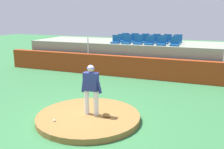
{
  "coord_description": "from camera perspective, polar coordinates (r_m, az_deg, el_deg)",
  "views": [
    {
      "loc": [
        3.61,
        -7.0,
        3.45
      ],
      "look_at": [
        0.0,
        2.17,
        1.09
      ],
      "focal_mm": 40.04,
      "sensor_mm": 36.0,
      "label": 1
    }
  ],
  "objects": [
    {
      "name": "ground_plane",
      "position": [
        8.6,
        -5.4,
        -10.23
      ],
      "size": [
        60.0,
        60.0,
        0.0
      ],
      "primitive_type": "plane",
      "color": "#357440"
    },
    {
      "name": "stadium_chair_1",
      "position": [
        15.05,
        3.33,
        7.61
      ],
      "size": [
        0.48,
        0.44,
        0.5
      ],
      "rotation": [
        0.0,
        0.0,
        3.14
      ],
      "color": "#165394",
      "rests_on": "bleacher_platform"
    },
    {
      "name": "bleacher_platform",
      "position": [
        16.17,
        8.33,
        4.19
      ],
      "size": [
        15.24,
        3.71,
        1.77
      ],
      "primitive_type": "cube",
      "color": "gray",
      "rests_on": "ground_plane"
    },
    {
      "name": "stadium_chair_17",
      "position": [
        16.23,
        14.84,
        7.61
      ],
      "size": [
        0.48,
        0.44,
        0.5
      ],
      "rotation": [
        0.0,
        0.0,
        3.14
      ],
      "color": "#165394",
      "rests_on": "bleacher_platform"
    },
    {
      "name": "stadium_chair_11",
      "position": [
        15.31,
        14.5,
        7.31
      ],
      "size": [
        0.48,
        0.44,
        0.5
      ],
      "rotation": [
        0.0,
        0.0,
        3.14
      ],
      "color": "#165394",
      "rests_on": "bleacher_platform"
    },
    {
      "name": "brick_barrier",
      "position": [
        13.99,
        6.07,
        1.6
      ],
      "size": [
        17.23,
        0.4,
        1.18
      ],
      "primitive_type": "cube",
      "color": "#9E3615",
      "rests_on": "ground_plane"
    },
    {
      "name": "pitchers_mound",
      "position": [
        8.56,
        -5.41,
        -9.66
      ],
      "size": [
        3.47,
        3.47,
        0.19
      ],
      "primitive_type": "cylinder",
      "color": "olive",
      "rests_on": "ground_plane"
    },
    {
      "name": "stadium_chair_5",
      "position": [
        14.44,
        14.11,
        6.98
      ],
      "size": [
        0.48,
        0.44,
        0.5
      ],
      "rotation": [
        0.0,
        0.0,
        3.14
      ],
      "color": "#165394",
      "rests_on": "bleacher_platform"
    },
    {
      "name": "stadium_chair_12",
      "position": [
        16.94,
        3.03,
        8.27
      ],
      "size": [
        0.48,
        0.44,
        0.5
      ],
      "rotation": [
        0.0,
        0.0,
        3.14
      ],
      "color": "#165394",
      "rests_on": "bleacher_platform"
    },
    {
      "name": "fence_post_left",
      "position": [
        14.93,
        -5.5,
        6.55
      ],
      "size": [
        0.06,
        0.06,
        0.97
      ],
      "primitive_type": "cylinder",
      "color": "silver",
      "rests_on": "brick_barrier"
    },
    {
      "name": "stadium_chair_2",
      "position": [
        14.87,
        5.99,
        7.49
      ],
      "size": [
        0.48,
        0.44,
        0.5
      ],
      "rotation": [
        0.0,
        0.0,
        3.14
      ],
      "color": "#165394",
      "rests_on": "bleacher_platform"
    },
    {
      "name": "stadium_chair_4",
      "position": [
        14.51,
        11.23,
        7.16
      ],
      "size": [
        0.48,
        0.44,
        0.5
      ],
      "rotation": [
        0.0,
        0.0,
        3.14
      ],
      "color": "#165394",
      "rests_on": "bleacher_platform"
    },
    {
      "name": "baseball",
      "position": [
        8.15,
        -13.07,
        -10.2
      ],
      "size": [
        0.07,
        0.07,
        0.07
      ],
      "primitive_type": "sphere",
      "color": "white",
      "rests_on": "pitchers_mound"
    },
    {
      "name": "stadium_chair_13",
      "position": [
        16.76,
        5.2,
        8.17
      ],
      "size": [
        0.48,
        0.44,
        0.5
      ],
      "rotation": [
        0.0,
        0.0,
        3.14
      ],
      "color": "#165394",
      "rests_on": "bleacher_platform"
    },
    {
      "name": "stadium_chair_8",
      "position": [
        15.7,
        6.83,
        7.78
      ],
      "size": [
        0.48,
        0.44,
        0.5
      ],
      "rotation": [
        0.0,
        0.0,
        3.14
      ],
      "color": "#165394",
      "rests_on": "bleacher_platform"
    },
    {
      "name": "fielding_glove",
      "position": [
        8.29,
        -1.28,
        -9.28
      ],
      "size": [
        0.36,
        0.31,
        0.11
      ],
      "primitive_type": "ellipsoid",
      "rotation": [
        0.0,
        0.0,
        5.83
      ],
      "color": "brown",
      "rests_on": "pitchers_mound"
    },
    {
      "name": "stadium_chair_14",
      "position": [
        16.56,
        7.63,
        8.05
      ],
      "size": [
        0.48,
        0.44,
        0.5
      ],
      "rotation": [
        0.0,
        0.0,
        3.14
      ],
      "color": "#165394",
      "rests_on": "bleacher_platform"
    },
    {
      "name": "stadium_chair_3",
      "position": [
        14.68,
        8.56,
        7.34
      ],
      "size": [
        0.48,
        0.44,
        0.5
      ],
      "rotation": [
        0.0,
        0.0,
        3.14
      ],
      "color": "#165394",
      "rests_on": "bleacher_platform"
    },
    {
      "name": "pitcher",
      "position": [
        8.21,
        -4.81,
        -2.58
      ],
      "size": [
        0.73,
        0.28,
        1.72
      ],
      "rotation": [
        0.0,
        0.0,
        0.07
      ],
      "color": "white",
      "rests_on": "pitchers_mound"
    },
    {
      "name": "stadium_chair_0",
      "position": [
        15.3,
        0.86,
        7.73
      ],
      "size": [
        0.48,
        0.44,
        0.5
      ],
      "rotation": [
        0.0,
        0.0,
        3.14
      ],
      "color": "#165394",
      "rests_on": "bleacher_platform"
    },
    {
      "name": "stadium_chair_15",
      "position": [
        16.4,
        10.1,
        7.91
      ],
      "size": [
        0.48,
        0.44,
        0.5
      ],
      "rotation": [
        0.0,
        0.0,
        3.14
      ],
      "color": "#165394",
      "rests_on": "bleacher_platform"
    },
    {
      "name": "stadium_chair_10",
      "position": [
        15.39,
        11.85,
        7.48
      ],
      "size": [
        0.48,
        0.44,
        0.5
      ],
      "rotation": [
        0.0,
        0.0,
        3.14
      ],
      "color": "#165394",
      "rests_on": "bleacher_platform"
    },
    {
      "name": "stadium_chair_9",
      "position": [
        15.55,
        9.46,
        7.64
      ],
      "size": [
        0.48,
        0.44,
        0.5
      ],
      "rotation": [
        0.0,
        0.0,
        3.14
      ],
      "color": "#165394",
      "rests_on": "bleacher_platform"
    },
    {
      "name": "stadium_chair_16",
      "position": [
        16.28,
        12.55,
        7.76
      ],
      "size": [
        0.48,
        0.44,
        0.5
      ],
      "rotation": [
        0.0,
        0.0,
        3.14
      ],
      "color": "#165394",
      "rests_on": "bleacher_platform"
    },
    {
      "name": "stadium_chair_7",
      "position": [
        15.88,
        4.47,
        7.9
      ],
      "size": [
        0.48,
        0.44,
        0.5
      ],
      "rotation": [
        0.0,
        0.0,
        3.14
      ],
      "color": "#165394",
      "rests_on": "bleacher_platform"
    },
    {
      "name": "stadium_chair_6",
      "position": [
        16.1,
        2.06,
        8.0
      ],
      "size": [
        0.48,
        0.44,
        0.5
      ],
      "rotation": [
        0.0,
        0.0,
        3.14
      ],
      "color": "#165394",
      "rests_on": "bleacher_platform"
    }
  ]
}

